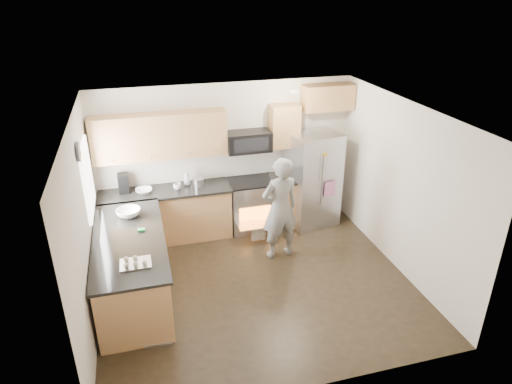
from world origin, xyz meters
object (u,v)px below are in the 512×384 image
object	(u,v)px
stove_range	(250,194)
dish_rack	(152,330)
person	(280,209)
refrigerator	(313,180)

from	to	relation	value
stove_range	dish_rack	distance (m)	3.13
stove_range	person	size ratio (longest dim) A/B	1.05
person	stove_range	bearing A→B (deg)	-86.62
dish_rack	stove_range	bearing A→B (deg)	51.24
stove_range	dish_rack	xyz separation A→B (m)	(-1.93, -2.40, -0.59)
stove_range	person	bearing A→B (deg)	-77.96
dish_rack	refrigerator	bearing A→B (deg)	36.88
person	dish_rack	xyz separation A→B (m)	(-2.14, -1.39, -0.76)
stove_range	person	world-z (taller)	stove_range
person	dish_rack	world-z (taller)	person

